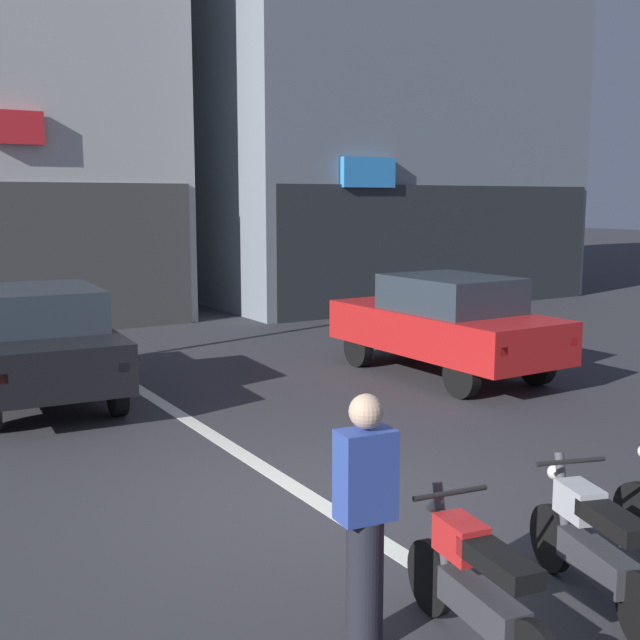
{
  "coord_description": "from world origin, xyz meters",
  "views": [
    {
      "loc": [
        -3.69,
        -6.14,
        2.86
      ],
      "look_at": [
        1.22,
        2.0,
        1.4
      ],
      "focal_mm": 44.46,
      "sensor_mm": 36.0,
      "label": 1
    }
  ],
  "objects_px": {
    "car_blue_down_street": "(111,280)",
    "motorcycle_silver_row_left_mid": "(593,544)",
    "car_red_parked_kerbside": "(445,322)",
    "person_by_motorcycles": "(365,520)",
    "motorcycle_red_row_leftmost": "(477,587)",
    "car_black_crossing_near": "(40,340)"
  },
  "relations": [
    {
      "from": "person_by_motorcycles",
      "to": "motorcycle_silver_row_left_mid",
      "type": "bearing_deg",
      "value": -13.63
    },
    {
      "from": "car_blue_down_street",
      "to": "motorcycle_red_row_leftmost",
      "type": "height_order",
      "value": "car_blue_down_street"
    },
    {
      "from": "motorcycle_red_row_leftmost",
      "to": "person_by_motorcycles",
      "type": "distance_m",
      "value": 0.81
    },
    {
      "from": "motorcycle_red_row_leftmost",
      "to": "motorcycle_silver_row_left_mid",
      "type": "xyz_separation_m",
      "value": [
        1.12,
        0.04,
        0.0
      ]
    },
    {
      "from": "car_black_crossing_near",
      "to": "car_blue_down_street",
      "type": "height_order",
      "value": "same"
    },
    {
      "from": "car_blue_down_street",
      "to": "person_by_motorcycles",
      "type": "xyz_separation_m",
      "value": [
        -2.91,
        -15.39,
        -0.03
      ]
    },
    {
      "from": "motorcycle_silver_row_left_mid",
      "to": "person_by_motorcycles",
      "type": "relative_size",
      "value": 0.97
    },
    {
      "from": "car_red_parked_kerbside",
      "to": "motorcycle_silver_row_left_mid",
      "type": "bearing_deg",
      "value": -121.93
    },
    {
      "from": "car_blue_down_street",
      "to": "motorcycle_red_row_leftmost",
      "type": "bearing_deg",
      "value": -98.5
    },
    {
      "from": "car_black_crossing_near",
      "to": "car_red_parked_kerbside",
      "type": "relative_size",
      "value": 1.02
    },
    {
      "from": "car_black_crossing_near",
      "to": "person_by_motorcycles",
      "type": "xyz_separation_m",
      "value": [
        0.41,
        -7.56,
        -0.03
      ]
    },
    {
      "from": "car_red_parked_kerbside",
      "to": "person_by_motorcycles",
      "type": "xyz_separation_m",
      "value": [
        -5.58,
        -5.88,
        -0.03
      ]
    },
    {
      "from": "car_black_crossing_near",
      "to": "motorcycle_red_row_leftmost",
      "type": "bearing_deg",
      "value": -83.22
    },
    {
      "from": "car_blue_down_street",
      "to": "motorcycle_silver_row_left_mid",
      "type": "relative_size",
      "value": 2.62
    },
    {
      "from": "car_black_crossing_near",
      "to": "motorcycle_silver_row_left_mid",
      "type": "height_order",
      "value": "car_black_crossing_near"
    },
    {
      "from": "motorcycle_silver_row_left_mid",
      "to": "person_by_motorcycles",
      "type": "bearing_deg",
      "value": 166.37
    },
    {
      "from": "car_black_crossing_near",
      "to": "motorcycle_silver_row_left_mid",
      "type": "distance_m",
      "value": 8.24
    },
    {
      "from": "car_black_crossing_near",
      "to": "car_blue_down_street",
      "type": "distance_m",
      "value": 8.5
    },
    {
      "from": "car_blue_down_street",
      "to": "car_red_parked_kerbside",
      "type": "bearing_deg",
      "value": -74.33
    },
    {
      "from": "motorcycle_red_row_leftmost",
      "to": "motorcycle_silver_row_left_mid",
      "type": "height_order",
      "value": "same"
    },
    {
      "from": "motorcycle_red_row_leftmost",
      "to": "motorcycle_silver_row_left_mid",
      "type": "distance_m",
      "value": 1.12
    },
    {
      "from": "car_red_parked_kerbside",
      "to": "motorcycle_silver_row_left_mid",
      "type": "height_order",
      "value": "car_red_parked_kerbside"
    }
  ]
}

